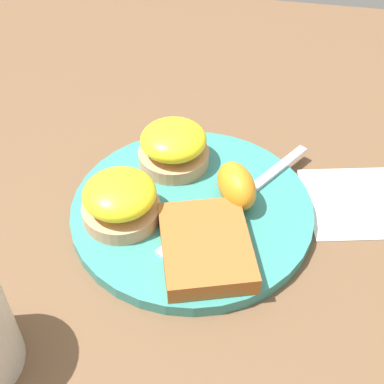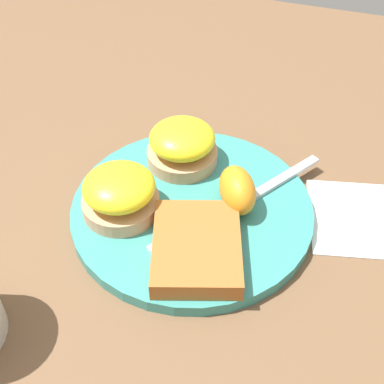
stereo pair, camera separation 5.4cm
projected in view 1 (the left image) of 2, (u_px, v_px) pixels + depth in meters
ground_plane at (192, 215)px, 0.58m from camera, size 1.10×1.10×0.00m
plate at (192, 210)px, 0.57m from camera, size 0.26×0.26×0.01m
sandwich_benedict_left at (174, 146)px, 0.60m from camera, size 0.08×0.08×0.05m
sandwich_benedict_right at (120, 200)px, 0.54m from camera, size 0.08×0.08×0.05m
hashbrown_patty at (206, 246)px, 0.51m from camera, size 0.13×0.11×0.02m
orange_wedge at (236, 186)px, 0.56m from camera, size 0.07×0.06×0.04m
fork at (231, 206)px, 0.56m from camera, size 0.20×0.14×0.00m
napkin at (356, 202)px, 0.59m from camera, size 0.13×0.13×0.00m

